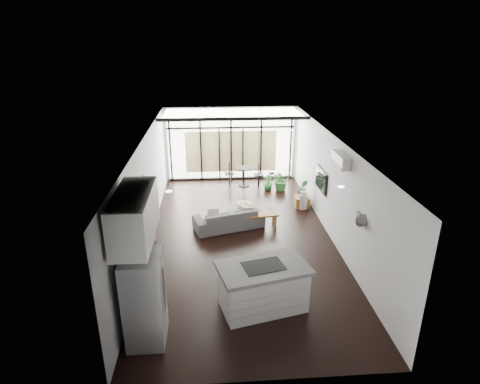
{
  "coord_description": "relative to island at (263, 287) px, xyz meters",
  "views": [
    {
      "loc": [
        -0.76,
        -9.94,
        5.28
      ],
      "look_at": [
        0.0,
        0.3,
        1.25
      ],
      "focal_mm": 30.0,
      "sensor_mm": 36.0,
      "label": 1
    }
  ],
  "objects": [
    {
      "name": "crate",
      "position": [
        1.95,
        5.1,
        -0.32
      ],
      "size": [
        0.48,
        0.48,
        0.35
      ],
      "primitive_type": "cube",
      "rotation": [
        0.0,
        0.0,
        -0.04
      ],
      "color": "brown",
      "rests_on": "floor"
    },
    {
      "name": "pendant_right",
      "position": [
        0.18,
        0.44,
        1.53
      ],
      "size": [
        0.26,
        0.26,
        0.18
      ],
      "primitive_type": "cone",
      "color": "silver",
      "rests_on": "ceiling"
    },
    {
      "name": "floor",
      "position": [
        -0.22,
        3.09,
        -0.49
      ],
      "size": [
        5.0,
        10.0,
        0.0
      ],
      "primitive_type": "cube",
      "color": "black",
      "rests_on": "ground"
    },
    {
      "name": "island",
      "position": [
        0.0,
        0.0,
        0.0
      ],
      "size": [
        2.0,
        1.47,
        0.98
      ],
      "primitive_type": "cube",
      "rotation": [
        0.0,
        0.0,
        0.25
      ],
      "color": "silver",
      "rests_on": "floor"
    },
    {
      "name": "wall_right",
      "position": [
        2.28,
        3.09,
        0.91
      ],
      "size": [
        0.02,
        10.0,
        2.8
      ],
      "primitive_type": "cube",
      "color": "silver",
      "rests_on": "ground"
    },
    {
      "name": "plant_med",
      "position": [
        1.05,
        6.7,
        -0.32
      ],
      "size": [
        0.61,
        0.69,
        0.34
      ],
      "primitive_type": "imported",
      "rotation": [
        0.0,
        0.0,
        -0.57
      ],
      "color": "#29642D",
      "rests_on": "floor"
    },
    {
      "name": "milk_can",
      "position": [
        1.95,
        4.96,
        -0.19
      ],
      "size": [
        0.34,
        0.34,
        0.61
      ],
      "primitive_type": "cylinder",
      "rotation": [
        0.0,
        0.0,
        -0.11
      ],
      "color": "beige",
      "rests_on": "floor"
    },
    {
      "name": "wall_back",
      "position": [
        -0.22,
        8.09,
        0.91
      ],
      "size": [
        5.0,
        0.02,
        2.8
      ],
      "primitive_type": "cube",
      "color": "silver",
      "rests_on": "ground"
    },
    {
      "name": "appliance_column",
      "position": [
        -2.44,
        0.04,
        0.68
      ],
      "size": [
        0.6,
        0.63,
        2.33
      ],
      "primitive_type": "cube",
      "color": "silver",
      "rests_on": "floor"
    },
    {
      "name": "ac_unit",
      "position": [
        2.16,
        2.29,
        1.96
      ],
      "size": [
        0.22,
        0.9,
        0.3
      ],
      "primitive_type": "cube",
      "color": "silver",
      "rests_on": "wall_right"
    },
    {
      "name": "console_bench",
      "position": [
        0.28,
        3.67,
        -0.28
      ],
      "size": [
        1.34,
        0.49,
        0.42
      ],
      "primitive_type": "cube",
      "rotation": [
        0.0,
        0.0,
        0.12
      ],
      "color": "brown",
      "rests_on": "floor"
    },
    {
      "name": "pendant_left",
      "position": [
        -0.62,
        0.44,
        1.53
      ],
      "size": [
        0.26,
        0.26,
        0.18
      ],
      "primitive_type": "cone",
      "color": "silver",
      "rests_on": "ceiling"
    },
    {
      "name": "ceiling",
      "position": [
        -0.22,
        3.09,
        2.31
      ],
      "size": [
        5.0,
        10.0,
        0.0
      ],
      "primitive_type": "cube",
      "color": "silver",
      "rests_on": "ground"
    },
    {
      "name": "plant_tall",
      "position": [
        1.53,
        6.66,
        -0.18
      ],
      "size": [
        0.88,
        0.94,
        0.61
      ],
      "primitive_type": "imported",
      "rotation": [
        0.0,
        0.0,
        0.24
      ],
      "color": "#29642D",
      "rests_on": "floor"
    },
    {
      "name": "tv",
      "position": [
        2.24,
        4.09,
        0.81
      ],
      "size": [
        0.05,
        1.1,
        0.65
      ],
      "primitive_type": "cube",
      "color": "black",
      "rests_on": "wall_right"
    },
    {
      "name": "pouf",
      "position": [
        0.0,
        4.64,
        -0.29
      ],
      "size": [
        0.6,
        0.6,
        0.39
      ],
      "primitive_type": "cylinder",
      "rotation": [
        0.0,
        0.0,
        -0.27
      ],
      "color": "beige",
      "rests_on": "floor"
    },
    {
      "name": "cooktop",
      "position": [
        -0.0,
        0.0,
        0.5
      ],
      "size": [
        0.91,
        0.72,
        0.01
      ],
      "primitive_type": "cube",
      "rotation": [
        0.0,
        0.0,
        0.25
      ],
      "color": "black",
      "rests_on": "island"
    },
    {
      "name": "glazing",
      "position": [
        -0.22,
        7.97,
        0.91
      ],
      "size": [
        5.0,
        0.2,
        2.8
      ],
      "primitive_type": "cube",
      "color": "black",
      "rests_on": "ground"
    },
    {
      "name": "wall_left",
      "position": [
        -2.72,
        3.09,
        0.91
      ],
      "size": [
        0.02,
        10.0,
        2.8
      ],
      "primitive_type": "cube",
      "color": "silver",
      "rests_on": "ground"
    },
    {
      "name": "fridge",
      "position": [
        -2.24,
        -0.76,
        0.38
      ],
      "size": [
        0.68,
        0.84,
        1.75
      ],
      "primitive_type": "cube",
      "color": "#A4A5A9",
      "rests_on": "floor"
    },
    {
      "name": "framed_art",
      "position": [
        -2.69,
        2.59,
        1.06
      ],
      "size": [
        0.04,
        0.7,
        0.9
      ],
      "primitive_type": "cube",
      "color": "black",
      "rests_on": "wall_left"
    },
    {
      "name": "neighbour_building",
      "position": [
        -0.22,
        8.04,
        0.61
      ],
      "size": [
        3.5,
        0.02,
        1.6
      ],
      "primitive_type": "cube",
      "color": "#F0EB9F",
      "rests_on": "ground"
    },
    {
      "name": "upper_cabinets",
      "position": [
        -2.34,
        -0.41,
        1.86
      ],
      "size": [
        0.62,
        1.75,
        0.86
      ],
      "primitive_type": "cube",
      "color": "silver",
      "rests_on": "wall_left"
    },
    {
      "name": "wall_front",
      "position": [
        -0.22,
        -1.91,
        0.91
      ],
      "size": [
        5.0,
        0.02,
        2.8
      ],
      "primitive_type": "cube",
      "color": "silver",
      "rests_on": "ground"
    },
    {
      "name": "skylight",
      "position": [
        -0.22,
        7.09,
        2.28
      ],
      "size": [
        4.7,
        1.9,
        0.06
      ],
      "primitive_type": "cube",
      "color": "silver",
      "rests_on": "ceiling"
    },
    {
      "name": "plant_crate",
      "position": [
        1.95,
        5.1,
        -0.01
      ],
      "size": [
        0.37,
        0.63,
        0.27
      ],
      "primitive_type": "imported",
      "rotation": [
        0.0,
        0.0,
        -0.06
      ],
      "color": "#29642D",
      "rests_on": "crate"
    },
    {
      "name": "sofa",
      "position": [
        -0.52,
        3.74,
        -0.1
      ],
      "size": [
        2.1,
        1.14,
        0.79
      ],
      "primitive_type": "imported",
      "rotation": [
        0.0,
        0.0,
        3.43
      ],
      "color": "#48484A",
      "rests_on": "floor"
    },
    {
      "name": "bistro_set",
      "position": [
        0.21,
        7.21,
        -0.15
      ],
      "size": [
        1.5,
        0.84,
        0.68
      ],
      "primitive_type": "cube",
      "rotation": [
        0.0,
        0.0,
        -0.2
      ],
      "color": "black",
      "rests_on": "floor"
    }
  ]
}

